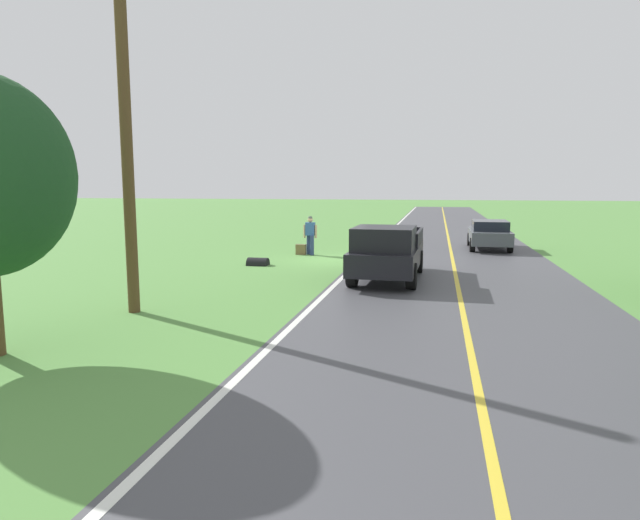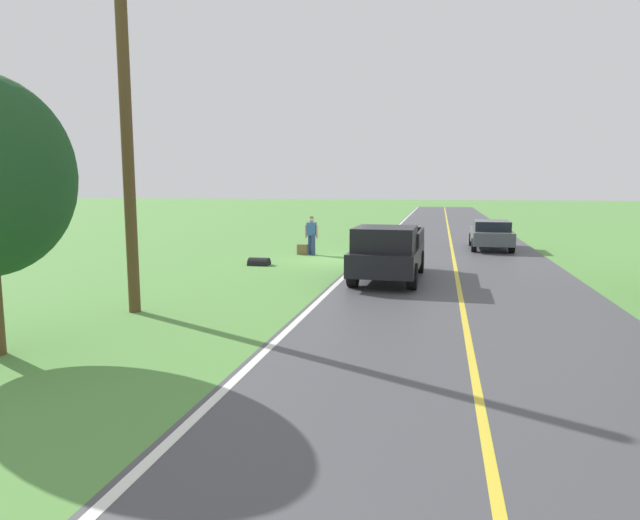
{
  "view_description": "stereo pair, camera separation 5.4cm",
  "coord_description": "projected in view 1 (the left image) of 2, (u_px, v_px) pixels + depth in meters",
  "views": [
    {
      "loc": [
        -4.17,
        22.29,
        3.09
      ],
      "look_at": [
        -1.73,
        10.94,
        1.5
      ],
      "focal_mm": 30.57,
      "sensor_mm": 36.0,
      "label": 1
    },
    {
      "loc": [
        -4.23,
        22.28,
        3.09
      ],
      "look_at": [
        -1.73,
        10.94,
        1.5
      ],
      "focal_mm": 30.57,
      "sensor_mm": 36.0,
      "label": 2
    }
  ],
  "objects": [
    {
      "name": "hitchhiker_walking",
      "position": [
        310.0,
        233.0,
        24.43
      ],
      "size": [
        0.62,
        0.52,
        1.75
      ],
      "color": "navy",
      "rests_on": "ground"
    },
    {
      "name": "pickup_truck_passing",
      "position": [
        387.0,
        251.0,
        17.81
      ],
      "size": [
        2.21,
        5.45,
        1.82
      ],
      "color": "black",
      "rests_on": "ground"
    },
    {
      "name": "lane_centre_line",
      "position": [
        453.0,
        263.0,
        21.87
      ],
      "size": [
        0.14,
        117.6,
        0.0
      ],
      "primitive_type": "cube",
      "color": "gold",
      "rests_on": "ground"
    },
    {
      "name": "road_surface",
      "position": [
        453.0,
        263.0,
        21.87
      ],
      "size": [
        7.89,
        120.0,
        0.0
      ],
      "primitive_type": "cube",
      "color": "#47474C",
      "rests_on": "ground"
    },
    {
      "name": "suitcase_carried",
      "position": [
        301.0,
        250.0,
        24.55
      ],
      "size": [
        0.46,
        0.21,
        0.46
      ],
      "primitive_type": "cube",
      "rotation": [
        0.0,
        0.0,
        1.55
      ],
      "color": "brown",
      "rests_on": "ground"
    },
    {
      "name": "sedan_near_oncoming",
      "position": [
        489.0,
        234.0,
        26.66
      ],
      "size": [
        1.97,
        4.42,
        1.41
      ],
      "color": "#4C5156",
      "rests_on": "ground"
    },
    {
      "name": "drainage_culvert",
      "position": [
        258.0,
        265.0,
        21.3
      ],
      "size": [
        0.8,
        0.6,
        0.6
      ],
      "primitive_type": "cylinder",
      "rotation": [
        0.0,
        1.57,
        0.0
      ],
      "color": "black",
      "rests_on": "ground"
    },
    {
      "name": "lane_edge_line",
      "position": [
        360.0,
        260.0,
        22.65
      ],
      "size": [
        0.16,
        117.6,
        0.0
      ],
      "primitive_type": "cube",
      "color": "silver",
      "rests_on": "ground"
    },
    {
      "name": "ground_plane",
      "position": [
        334.0,
        260.0,
        22.88
      ],
      "size": [
        200.0,
        200.0,
        0.0
      ],
      "primitive_type": "plane",
      "color": "#568E42"
    },
    {
      "name": "utility_pole_roadside",
      "position": [
        127.0,
        152.0,
        12.9
      ],
      "size": [
        0.28,
        0.28,
        7.78
      ],
      "primitive_type": "cylinder",
      "color": "brown",
      "rests_on": "ground"
    }
  ]
}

